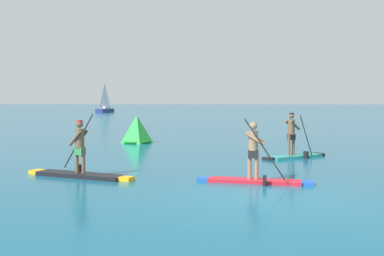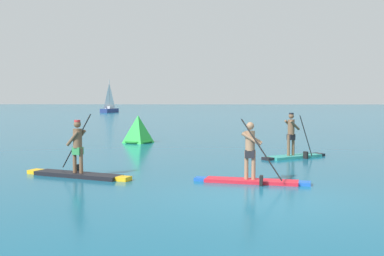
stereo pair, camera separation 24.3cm
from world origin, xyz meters
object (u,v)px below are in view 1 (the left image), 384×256
object	(u,v)px
paddleboarder_far_right	(294,148)
race_marker_buoy	(137,130)
paddleboarder_mid_center	(255,168)
paddleboarder_near_left	(80,166)
sailboat_left_horizon	(105,108)

from	to	relation	value
paddleboarder_far_right	race_marker_buoy	distance (m)	9.35
paddleboarder_mid_center	race_marker_buoy	xyz separation A→B (m)	(-5.19, 11.52, 0.27)
paddleboarder_near_left	paddleboarder_mid_center	distance (m)	5.11
paddleboarder_near_left	sailboat_left_horizon	world-z (taller)	sailboat_left_horizon
paddleboarder_far_right	race_marker_buoy	world-z (taller)	paddleboarder_far_right
race_marker_buoy	sailboat_left_horizon	bearing A→B (deg)	105.07
sailboat_left_horizon	paddleboarder_far_right	bearing A→B (deg)	30.75
race_marker_buoy	sailboat_left_horizon	xyz separation A→B (m)	(-15.33, 56.94, 0.14)
paddleboarder_near_left	paddleboarder_far_right	size ratio (longest dim) A/B	1.28
paddleboarder_near_left	paddleboarder_far_right	world-z (taller)	paddleboarder_near_left
paddleboarder_near_left	race_marker_buoy	size ratio (longest dim) A/B	2.20
paddleboarder_mid_center	paddleboarder_far_right	bearing A→B (deg)	80.82
paddleboarder_far_right	race_marker_buoy	xyz separation A→B (m)	(-7.20, 5.95, 0.27)
paddleboarder_near_left	paddleboarder_mid_center	xyz separation A→B (m)	(5.07, -0.68, 0.06)
paddleboarder_near_left	sailboat_left_horizon	distance (m)	69.52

